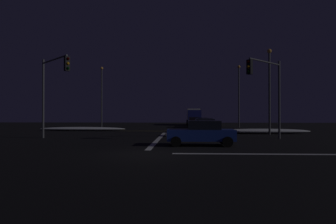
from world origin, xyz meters
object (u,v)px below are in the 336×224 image
Objects in this scene: sedan_red at (194,122)px; streetlamp_left_far at (102,93)px; sedan_white at (205,127)px; streetlamp_right_near at (269,85)px; sedan_gray at (194,122)px; sedan_blue_crossing at (201,133)px; streetlamp_right_far at (239,92)px; box_truck at (194,116)px; sedan_black at (204,125)px; sedan_silver at (201,124)px; traffic_signal_ne at (267,84)px; traffic_signal_nw at (52,82)px.

sedan_red is 0.47× the size of streetlamp_left_far.
streetlamp_right_near is (6.52, 2.82, 4.08)m from sedan_white.
sedan_gray is 1.00× the size of sedan_blue_crossing.
streetlamp_right_far is at bearing 6.76° from sedan_red.
sedan_red is at bearing -91.69° from box_truck.
sedan_red is 17.11m from streetlamp_right_near.
sedan_blue_crossing is (-0.73, -31.80, 0.00)m from sedan_gray.
sedan_black and sedan_blue_crossing have the same top height.
streetlamp_left_far is (-14.79, 7.41, 4.54)m from sedan_silver.
sedan_white is 0.52× the size of box_truck.
sedan_gray is at bearing 91.44° from sedan_black.
box_truck is 19.17m from streetlamp_left_far.
box_truck is 0.99× the size of streetlamp_right_near.
sedan_white and sedan_black have the same top height.
box_truck reaches higher than sedan_blue_crossing.
traffic_signal_ne is at bearing -82.83° from box_truck.
sedan_black is 0.47× the size of streetlamp_left_far.
sedan_white is 6.82m from traffic_signal_ne.
sedan_black is at bearing -89.59° from box_truck.
sedan_red is at bearing 90.60° from sedan_white.
streetlamp_left_far reaches higher than sedan_white.
streetlamp_left_far is at bearing 130.01° from traffic_signal_ne.
sedan_silver is (0.42, 11.41, 0.00)m from sedan_white.
sedan_black is at bearing -42.01° from streetlamp_left_far.
sedan_silver is 16.03m from traffic_signal_ne.
sedan_silver is at bearing 125.35° from streetlamp_right_near.
traffic_signal_nw is (-12.30, -3.75, 3.75)m from sedan_white.
sedan_blue_crossing is 0.69× the size of traffic_signal_ne.
sedan_blue_crossing is at bearing -140.39° from traffic_signal_ne.
sedan_red is 0.52× the size of streetlamp_right_near.
sedan_black and sedan_silver have the same top height.
streetlamp_right_far reaches higher than sedan_gray.
sedan_white is 13.40m from traffic_signal_nw.
sedan_red is 0.66× the size of traffic_signal_nw.
streetlamp_right_far reaches higher than streetlamp_right_near.
sedan_gray is 9.41m from streetlamp_right_far.
traffic_signal_nw is at bearing -143.72° from sedan_black.
box_truck is (-0.24, 19.34, 0.91)m from sedan_silver.
sedan_silver is at bearing -87.61° from sedan_gray.
streetlamp_right_far is (18.81, 22.57, 0.84)m from traffic_signal_nw.
traffic_signal_ne is at bearing -74.82° from sedan_silver.
sedan_white is at bearing -93.78° from sedan_black.
sedan_red is at bearing 102.23° from traffic_signal_ne.
sedan_gray is (-0.51, 12.29, 0.00)m from sedan_silver.
traffic_signal_ne is (4.71, -21.70, 3.54)m from sedan_red.
sedan_silver is 0.47× the size of streetlamp_left_far.
streetlamp_right_far reaches higher than sedan_black.
traffic_signal_nw is at bearing -113.98° from sedan_gray.
sedan_black is at bearing 156.08° from streetlamp_right_near.
traffic_signal_nw is (-12.72, -15.16, 3.75)m from sedan_silver.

